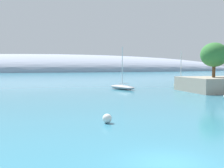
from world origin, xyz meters
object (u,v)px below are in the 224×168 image
at_px(sailboat_yellow_near_shore, 181,86).
at_px(mooring_buoy_white, 107,118).
at_px(sailboat_grey_mid_mooring, 122,87).
at_px(tree_clump_shore, 214,55).

height_order(sailboat_yellow_near_shore, mooring_buoy_white, sailboat_yellow_near_shore).
height_order(sailboat_grey_mid_mooring, mooring_buoy_white, sailboat_grey_mid_mooring).
bearing_deg(sailboat_yellow_near_shore, tree_clump_shore, -159.11).
distance_m(sailboat_yellow_near_shore, sailboat_grey_mid_mooring, 13.30).
distance_m(sailboat_grey_mid_mooring, mooring_buoy_white, 32.69).
bearing_deg(tree_clump_shore, sailboat_grey_mid_mooring, 149.68).
xyz_separation_m(sailboat_yellow_near_shore, sailboat_grey_mid_mooring, (-13.30, 0.12, 0.02)).
distance_m(tree_clump_shore, sailboat_grey_mid_mooring, 18.75).
relative_size(tree_clump_shore, sailboat_grey_mid_mooring, 0.75).
bearing_deg(mooring_buoy_white, sailboat_yellow_near_shore, 51.55).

